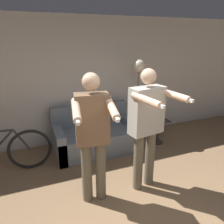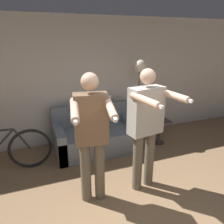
% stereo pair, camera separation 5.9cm
% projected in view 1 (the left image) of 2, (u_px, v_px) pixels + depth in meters
% --- Properties ---
extents(wall_back, '(10.00, 0.05, 2.60)m').
position_uv_depth(wall_back, '(86.00, 81.00, 4.59)').
color(wall_back, beige).
rests_on(wall_back, ground_plane).
extents(couch, '(1.62, 0.92, 0.86)m').
position_uv_depth(couch, '(95.00, 136.00, 4.41)').
color(couch, slate).
rests_on(couch, ground_plane).
extents(person_left, '(0.57, 0.73, 1.78)m').
position_uv_depth(person_left, '(93.00, 132.00, 2.77)').
color(person_left, '#6B604C').
rests_on(person_left, ground_plane).
extents(person_right, '(0.63, 0.74, 1.79)m').
position_uv_depth(person_right, '(147.00, 122.00, 3.04)').
color(person_right, '#6B604C').
rests_on(person_right, ground_plane).
extents(cat, '(0.48, 0.14, 0.17)m').
position_uv_depth(cat, '(102.00, 99.00, 4.61)').
color(cat, silver).
rests_on(cat, couch).
extents(floor_lamp, '(0.34, 0.34, 1.75)m').
position_uv_depth(floor_lamp, '(138.00, 78.00, 4.50)').
color(floor_lamp, '#756047').
rests_on(floor_lamp, ground_plane).
extents(side_table, '(0.38, 0.38, 0.53)m').
position_uv_depth(side_table, '(158.00, 127.00, 4.66)').
color(side_table, '#38332D').
rests_on(side_table, ground_plane).
extents(cup, '(0.07, 0.07, 0.09)m').
position_uv_depth(cup, '(160.00, 118.00, 4.57)').
color(cup, '#3D6693').
rests_on(cup, side_table).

